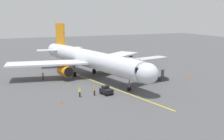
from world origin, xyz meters
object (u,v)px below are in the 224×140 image
object	(u,v)px
ground_crew_wing_walker	(43,76)
airplane	(90,59)
ground_crew_loader	(80,92)
belt_loader_near_nose	(129,60)
ground_crew_marshaller	(94,90)
safety_cone_wing_port	(189,78)
tug_portside	(106,90)
safety_cone_nose_left	(61,102)
jet_bridge	(143,66)
safety_cone_nose_right	(186,80)

from	to	relation	value
ground_crew_wing_walker	airplane	bearing A→B (deg)	173.74
ground_crew_loader	belt_loader_near_nose	world-z (taller)	belt_loader_near_nose
ground_crew_marshaller	safety_cone_wing_port	size ratio (longest dim) A/B	3.11
ground_crew_wing_walker	tug_portside	bearing A→B (deg)	119.61
tug_portside	airplane	bearing A→B (deg)	-97.09
ground_crew_loader	tug_portside	world-z (taller)	ground_crew_loader
safety_cone_wing_port	safety_cone_nose_left	bearing A→B (deg)	11.87
ground_crew_marshaller	jet_bridge	bearing A→B (deg)	-161.64
tug_portside	safety_cone_wing_port	world-z (taller)	tug_portside
ground_crew_wing_walker	safety_cone_wing_port	size ratio (longest dim) A/B	3.11
jet_bridge	safety_cone_nose_right	distance (m)	10.43
ground_crew_marshaller	ground_crew_loader	bearing A→B (deg)	-2.27
jet_bridge	safety_cone_nose_left	size ratio (longest dim) A/B	20.91
ground_crew_wing_walker	safety_cone_wing_port	world-z (taller)	ground_crew_wing_walker
airplane	safety_cone_nose_left	xyz separation A→B (m)	(10.10, 15.91, -3.73)
ground_crew_wing_walker	ground_crew_loader	size ratio (longest dim) A/B	1.00
ground_crew_wing_walker	safety_cone_nose_left	size ratio (longest dim) A/B	3.11
tug_portside	safety_cone_nose_right	bearing A→B (deg)	-172.08
tug_portside	jet_bridge	bearing A→B (deg)	-156.85
airplane	jet_bridge	xyz separation A→B (m)	(-7.67, 9.86, -0.24)
jet_bridge	safety_cone_nose_left	world-z (taller)	jet_bridge
ground_crew_marshaller	tug_portside	xyz separation A→B (m)	(-2.13, 0.19, -0.18)
airplane	safety_cone_nose_left	bearing A→B (deg)	57.58
ground_crew_loader	safety_cone_wing_port	world-z (taller)	ground_crew_loader
safety_cone_nose_left	safety_cone_wing_port	bearing A→B (deg)	-168.13
safety_cone_nose_left	tug_portside	bearing A→B (deg)	-166.39
ground_crew_loader	safety_cone_nose_left	distance (m)	4.38
jet_bridge	ground_crew_loader	world-z (taller)	jet_bridge
belt_loader_near_nose	safety_cone_wing_port	distance (m)	24.55
ground_crew_loader	safety_cone_nose_right	distance (m)	23.97
tug_portside	safety_cone_nose_left	world-z (taller)	tug_portside
ground_crew_loader	belt_loader_near_nose	size ratio (longest dim) A/B	0.36
ground_crew_marshaller	tug_portside	distance (m)	2.15
airplane	belt_loader_near_nose	bearing A→B (deg)	-138.69
safety_cone_nose_right	safety_cone_wing_port	bearing A→B (deg)	-139.62
ground_crew_wing_walker	ground_crew_loader	bearing A→B (deg)	104.51
tug_portside	ground_crew_marshaller	bearing A→B (deg)	-5.13
ground_crew_loader	safety_cone_nose_left	world-z (taller)	ground_crew_loader
safety_cone_wing_port	jet_bridge	bearing A→B (deg)	0.45
belt_loader_near_nose	jet_bridge	bearing A→B (deg)	69.84
ground_crew_wing_walker	ground_crew_loader	xyz separation A→B (m)	(-3.81, 14.71, 0.00)
ground_crew_wing_walker	belt_loader_near_nose	world-z (taller)	belt_loader_near_nose
ground_crew_wing_walker	belt_loader_near_nose	xyz separation A→B (m)	(-26.92, -13.53, -0.17)
airplane	belt_loader_near_nose	distance (m)	22.44
safety_cone_nose_right	jet_bridge	bearing A→B (deg)	-7.94
jet_bridge	belt_loader_near_nose	world-z (taller)	jet_bridge
ground_crew_loader	safety_cone_wing_port	xyz separation A→B (m)	(-25.55, -3.82, -0.61)
tug_portside	safety_cone_wing_port	xyz separation A→B (m)	(-20.83, -4.11, -0.43)
ground_crew_wing_walker	tug_portside	world-z (taller)	ground_crew_wing_walker
airplane	ground_crew_wing_walker	distance (m)	10.77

